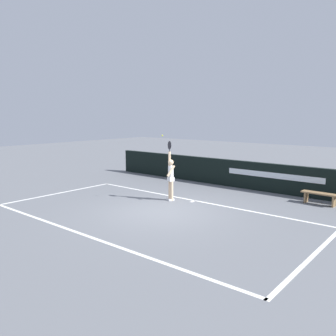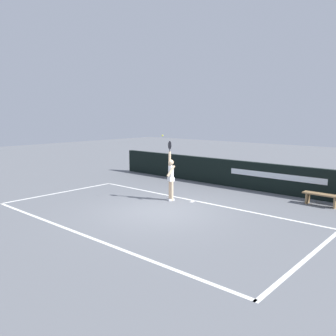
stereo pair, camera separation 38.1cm
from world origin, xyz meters
name	(u,v)px [view 1 (the left image)]	position (x,y,z in m)	size (l,w,h in m)	color
ground_plane	(163,211)	(0.00, 0.00, 0.00)	(60.00, 60.00, 0.00)	slate
court_lines	(151,215)	(0.00, -0.63, 0.00)	(10.78, 5.38, 0.00)	white
back_wall	(237,174)	(0.00, 5.38, 0.63)	(14.88, 0.24, 1.26)	black
tennis_player	(171,176)	(-0.81, 1.43, 0.97)	(0.45, 0.42, 2.38)	beige
tennis_ball	(162,136)	(-1.03, 1.19, 2.57)	(0.07, 0.07, 0.07)	#D3DB37
courtside_bench_near	(320,196)	(3.96, 4.51, 0.34)	(1.35, 0.40, 0.45)	olive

